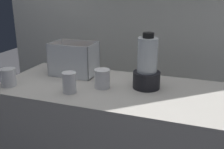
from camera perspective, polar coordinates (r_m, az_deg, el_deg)
back_wall_unit at (r=2.25m, az=6.85°, el=12.79°), size 2.60×0.24×2.50m
carrot_display_bin at (r=1.84m, az=-8.01°, el=2.20°), size 0.30×0.20×0.22m
blender_pitcher at (r=1.57m, az=7.53°, el=1.67°), size 0.16×0.16×0.33m
juice_cup_beet_far_left at (r=1.73m, az=-21.36°, el=-0.76°), size 0.09×0.09×0.11m
juice_cup_pomegranate_left at (r=1.53m, az=-9.15°, el=-1.91°), size 0.08×0.08×0.12m
juice_cup_pomegranate_middle at (r=1.59m, az=-2.13°, el=-1.14°), size 0.10×0.10×0.11m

